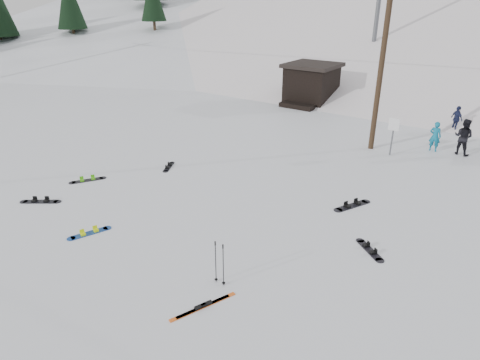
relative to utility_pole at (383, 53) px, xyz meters
The scene contains 18 objects.
ground 14.90m from the utility_pole, 98.13° to the right, with size 200.00×200.00×0.00m, color white.
ski_slope 44.31m from the utility_pole, 92.79° to the left, with size 60.00×75.00×45.00m, color white.
ridge_left 53.35m from the utility_pole, 138.18° to the left, with size 34.00×85.00×38.00m, color white.
treeline_left 44.65m from the utility_pole, 144.16° to the left, with size 20.00×64.00×10.00m, color black, non-canonical shape.
utility_pole is the anchor object (origin of this frame).
trail_sign 3.60m from the utility_pole, 21.04° to the right, with size 0.50×0.09×1.85m.
lift_hut 10.40m from the utility_pole, 135.24° to the left, with size 3.40×4.10×2.75m.
hero_snowboard 15.02m from the utility_pole, 108.50° to the right, with size 0.66×1.38×0.10m.
hero_skis 14.88m from the utility_pole, 86.65° to the right, with size 0.75×1.79×0.10m.
ski_poles 13.71m from the utility_pole, 87.55° to the right, with size 0.35×0.09×1.28m.
board_scatter_a 16.11m from the utility_pole, 121.17° to the right, with size 1.32×1.03×0.11m.
board_scatter_b 11.21m from the utility_pole, 129.80° to the right, with size 0.74×1.18×0.09m.
board_scatter_c 14.44m from the utility_pole, 127.03° to the right, with size 0.90×1.36×0.11m.
board_scatter_d 10.79m from the utility_pole, 70.11° to the right, with size 1.15×0.99×0.10m.
board_scatter_f 8.29m from the utility_pole, 75.44° to the right, with size 0.88×1.58×0.12m.
skier_teal 4.95m from the utility_pole, 28.53° to the left, with size 0.55×0.36×1.50m, color #0E6B8C.
skier_dark 5.67m from the utility_pole, 24.00° to the left, with size 0.86×0.67×1.77m, color black.
skier_navy 7.43m from the utility_pole, 63.20° to the left, with size 0.85×0.35×1.45m, color #1C2347.
Camera 1 is at (8.57, -6.51, 7.29)m, focal length 32.00 mm.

